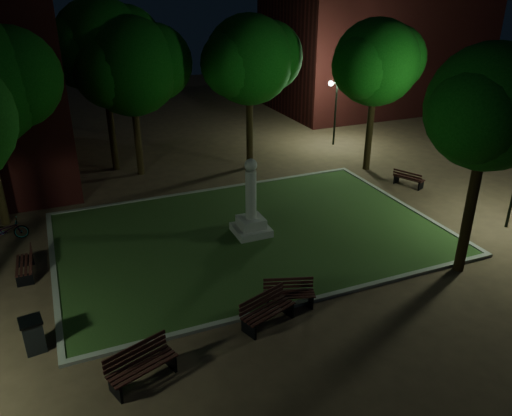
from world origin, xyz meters
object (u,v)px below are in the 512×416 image
(bench_near_left, at_px, (267,311))
(trash_bin, at_px, (33,335))
(bench_near_right, at_px, (289,294))
(bench_left_side, at_px, (26,265))
(bicycle, at_px, (6,230))
(monument, at_px, (251,214))
(bench_west_near, at_px, (141,366))
(bench_right_side, at_px, (408,179))

(bench_near_left, height_order, trash_bin, trash_bin)
(bench_near_right, distance_m, trash_bin, 7.57)
(bench_left_side, distance_m, bicycle, 3.25)
(bench_near_right, bearing_deg, monument, 99.77)
(bench_near_right, height_order, trash_bin, trash_bin)
(monument, distance_m, bench_left_side, 8.46)
(bench_west_near, relative_size, trash_bin, 1.88)
(bench_near_left, bearing_deg, bench_west_near, 173.74)
(monument, distance_m, bench_west_near, 8.63)
(bench_west_near, distance_m, trash_bin, 3.45)
(bench_right_side, height_order, bicycle, bicycle)
(bench_near_left, height_order, bench_west_near, bench_west_near)
(monument, xyz_separation_m, bench_near_right, (-0.72, -4.95, -0.54))
(trash_bin, bearing_deg, bench_right_side, 18.79)
(bench_left_side, height_order, trash_bin, trash_bin)
(bench_near_right, bearing_deg, bench_west_near, -145.10)
(trash_bin, bearing_deg, bench_left_side, 92.63)
(trash_bin, bearing_deg, bench_near_right, -6.23)
(bench_west_near, height_order, bench_left_side, bench_west_near)
(monument, distance_m, bench_near_right, 5.03)
(trash_bin, bearing_deg, bench_west_near, -42.55)
(monument, xyz_separation_m, bench_right_side, (9.34, 1.85, -0.56))
(monument, distance_m, bicycle, 9.80)
(bench_left_side, height_order, bench_right_side, bench_left_side)
(monument, xyz_separation_m, bench_near_left, (-1.77, -5.55, -0.50))
(bench_left_side, xyz_separation_m, bench_right_side, (17.78, 1.65, -0.02))
(monument, relative_size, trash_bin, 3.13)
(bench_left_side, distance_m, bench_right_side, 17.85)
(trash_bin, distance_m, bicycle, 7.55)
(bench_near_left, relative_size, bench_right_side, 1.16)
(bench_near_left, xyz_separation_m, bench_west_near, (-3.94, -0.91, 0.01))
(trash_bin, xyz_separation_m, bicycle, (-0.94, 7.49, -0.08))
(bench_left_side, height_order, bicycle, bench_left_side)
(bench_right_side, distance_m, trash_bin, 18.57)
(monument, relative_size, bench_left_side, 1.99)
(monument, distance_m, bench_right_side, 9.53)
(bench_west_near, xyz_separation_m, bicycle, (-3.48, 9.82, -0.03))
(bicycle, bearing_deg, bench_west_near, -159.68)
(bench_near_right, bearing_deg, bench_left_side, 164.33)
(bench_near_left, relative_size, bench_left_side, 1.16)
(bench_near_right, relative_size, bench_west_near, 0.88)
(bench_left_side, relative_size, bench_right_side, 1.00)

